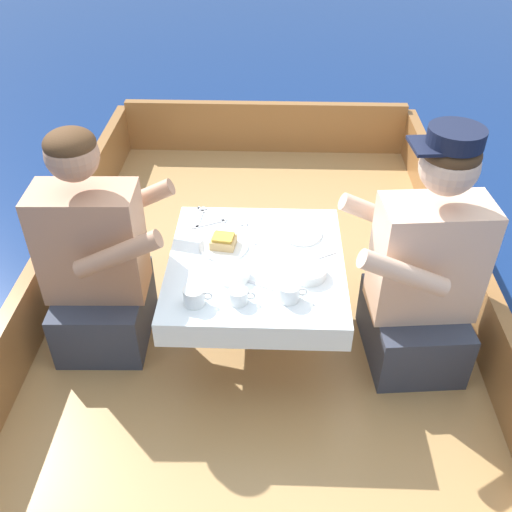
{
  "coord_description": "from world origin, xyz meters",
  "views": [
    {
      "loc": [
        0.06,
        -1.9,
        2.08
      ],
      "look_at": [
        0.0,
        -0.13,
        0.73
      ],
      "focal_mm": 40.0,
      "sensor_mm": 36.0,
      "label": 1
    }
  ],
  "objects_px": {
    "person_starboard": "(423,276)",
    "coffee_cup_port": "(194,296)",
    "person_port": "(97,264)",
    "sandwich": "(223,241)",
    "coffee_cup_center": "(239,296)",
    "coffee_cup_starboard": "(289,292)"
  },
  "relations": [
    {
      "from": "coffee_cup_starboard",
      "to": "coffee_cup_port",
      "type": "bearing_deg",
      "value": -174.03
    },
    {
      "from": "person_port",
      "to": "coffee_cup_port",
      "type": "bearing_deg",
      "value": -34.46
    },
    {
      "from": "coffee_cup_center",
      "to": "coffee_cup_port",
      "type": "bearing_deg",
      "value": -174.72
    },
    {
      "from": "person_port",
      "to": "person_starboard",
      "type": "xyz_separation_m",
      "value": [
        1.29,
        -0.07,
        0.03
      ]
    },
    {
      "from": "person_starboard",
      "to": "coffee_cup_starboard",
      "type": "relative_size",
      "value": 9.58
    },
    {
      "from": "person_port",
      "to": "coffee_cup_center",
      "type": "xyz_separation_m",
      "value": [
        0.59,
        -0.27,
        0.08
      ]
    },
    {
      "from": "coffee_cup_starboard",
      "to": "coffee_cup_center",
      "type": "bearing_deg",
      "value": -173.43
    },
    {
      "from": "person_port",
      "to": "coffee_cup_center",
      "type": "relative_size",
      "value": 9.97
    },
    {
      "from": "person_starboard",
      "to": "coffee_cup_port",
      "type": "relative_size",
      "value": 9.78
    },
    {
      "from": "person_port",
      "to": "person_starboard",
      "type": "bearing_deg",
      "value": -4.77
    },
    {
      "from": "person_starboard",
      "to": "coffee_cup_port",
      "type": "xyz_separation_m",
      "value": [
        -0.85,
        -0.21,
        0.06
      ]
    },
    {
      "from": "sandwich",
      "to": "coffee_cup_center",
      "type": "height_order",
      "value": "sandwich"
    },
    {
      "from": "person_starboard",
      "to": "coffee_cup_port",
      "type": "bearing_deg",
      "value": 8.67
    },
    {
      "from": "person_starboard",
      "to": "sandwich",
      "type": "xyz_separation_m",
      "value": [
        -0.78,
        0.13,
        0.06
      ]
    },
    {
      "from": "sandwich",
      "to": "coffee_cup_port",
      "type": "xyz_separation_m",
      "value": [
        -0.08,
        -0.34,
        0.0
      ]
    },
    {
      "from": "coffee_cup_starboard",
      "to": "coffee_cup_center",
      "type": "xyz_separation_m",
      "value": [
        -0.18,
        -0.02,
        -0.01
      ]
    },
    {
      "from": "person_starboard",
      "to": "coffee_cup_center",
      "type": "xyz_separation_m",
      "value": [
        -0.7,
        -0.2,
        0.05
      ]
    },
    {
      "from": "coffee_cup_starboard",
      "to": "coffee_cup_center",
      "type": "relative_size",
      "value": 1.1
    },
    {
      "from": "person_port",
      "to": "coffee_cup_starboard",
      "type": "bearing_deg",
      "value": -19.34
    },
    {
      "from": "person_port",
      "to": "person_starboard",
      "type": "distance_m",
      "value": 1.29
    },
    {
      "from": "person_port",
      "to": "sandwich",
      "type": "bearing_deg",
      "value": 4.89
    },
    {
      "from": "person_port",
      "to": "coffee_cup_center",
      "type": "bearing_deg",
      "value": -25.91
    }
  ]
}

